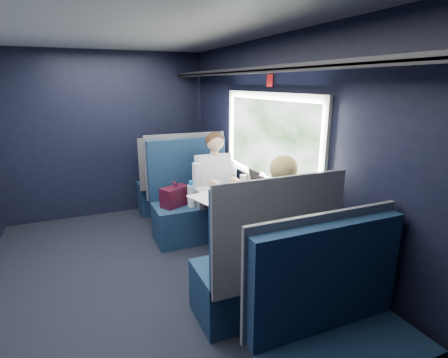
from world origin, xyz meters
name	(u,v)px	position (x,y,z in m)	size (l,w,h in m)	color
ground	(138,284)	(0.00, 0.00, -0.01)	(2.80, 4.20, 0.01)	black
room_shell	(130,130)	(0.02, 0.00, 1.48)	(3.00, 4.40, 2.40)	black
table	(236,205)	(1.03, 0.00, 0.66)	(0.62, 1.00, 0.74)	#54565E
seat_bay_near	(192,203)	(0.84, 0.87, 0.42)	(1.04, 0.62, 1.26)	#0C1E37
seat_bay_far	(261,271)	(0.85, -0.87, 0.41)	(1.04, 0.62, 1.26)	#0C1E37
seat_row_front	(173,185)	(0.85, 1.80, 0.41)	(1.04, 0.51, 1.16)	#0C1E37
seat_row_back	(340,349)	(0.85, -1.80, 0.41)	(1.04, 0.51, 1.16)	#0C1E37
man	(217,182)	(1.10, 0.70, 0.72)	(0.53, 0.56, 1.32)	black
woman	(278,222)	(1.10, -0.71, 0.73)	(0.53, 0.56, 1.32)	black
papers	(234,201)	(0.97, -0.09, 0.74)	(0.58, 0.84, 0.01)	white
laptop	(253,186)	(1.28, 0.10, 0.81)	(0.27, 0.34, 0.24)	silver
bottle_small	(250,180)	(1.33, 0.27, 0.83)	(0.06, 0.06, 0.20)	silver
cup	(243,179)	(1.33, 0.44, 0.79)	(0.08, 0.08, 0.10)	white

